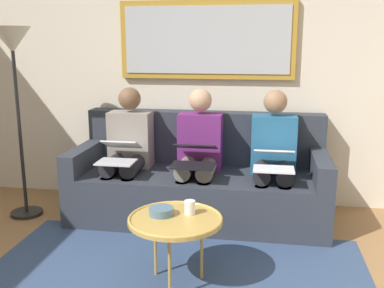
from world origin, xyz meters
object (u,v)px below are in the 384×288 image
(coffee_table, at_px, (175,220))
(laptop_white, at_px, (274,159))
(laptop_black, at_px, (194,155))
(person_right, at_px, (128,148))
(framed_mirror, at_px, (206,40))
(standing_lamp, at_px, (14,62))
(couch, at_px, (200,181))
(person_middle, at_px, (199,151))
(person_left, at_px, (273,154))
(bowl, at_px, (161,211))
(laptop_silver, at_px, (119,152))
(cup, at_px, (190,207))

(coffee_table, height_order, laptop_white, laptop_white)
(laptop_black, bearing_deg, person_right, -19.90)
(laptop_white, bearing_deg, person_right, -10.74)
(framed_mirror, height_order, standing_lamp, framed_mirror)
(couch, relative_size, person_middle, 1.93)
(coffee_table, distance_m, laptop_black, 0.94)
(couch, bearing_deg, person_left, 173.87)
(framed_mirror, xyz_separation_m, bowl, (0.07, 1.57, -1.07))
(laptop_white, xyz_separation_m, standing_lamp, (2.19, -0.04, 0.74))
(framed_mirror, xyz_separation_m, laptop_black, (0.00, 0.69, -0.92))
(couch, distance_m, laptop_black, 0.44)
(framed_mirror, relative_size, laptop_white, 4.68)
(person_middle, relative_size, laptop_silver, 2.93)
(cup, relative_size, laptop_black, 0.23)
(person_left, relative_size, laptop_white, 3.28)
(couch, bearing_deg, bowl, 86.55)
(person_middle, bearing_deg, person_right, 0.00)
(couch, xyz_separation_m, person_middle, (0.00, 0.07, 0.30))
(laptop_white, bearing_deg, person_left, -90.00)
(laptop_black, bearing_deg, laptop_silver, -0.34)
(laptop_black, relative_size, person_right, 0.34)
(cup, distance_m, bowl, 0.18)
(person_right, bearing_deg, standing_lamp, 12.33)
(framed_mirror, bearing_deg, coffee_table, 90.96)
(coffee_table, relative_size, standing_lamp, 0.36)
(framed_mirror, distance_m, person_middle, 1.05)
(framed_mirror, height_order, person_right, framed_mirror)
(bowl, xyz_separation_m, person_left, (-0.71, -1.11, 0.13))
(couch, height_order, person_left, person_left)
(framed_mirror, bearing_deg, cup, 93.95)
(coffee_table, distance_m, standing_lamp, 2.06)
(person_left, bearing_deg, laptop_black, 19.90)
(cup, relative_size, laptop_white, 0.26)
(coffee_table, bearing_deg, person_left, -118.08)
(couch, relative_size, laptop_silver, 5.66)
(person_middle, height_order, laptop_black, person_middle)
(cup, height_order, laptop_black, laptop_black)
(person_right, height_order, standing_lamp, standing_lamp)
(couch, relative_size, bowl, 13.97)
(person_left, bearing_deg, cup, 63.30)
(person_middle, xyz_separation_m, laptop_silver, (0.64, 0.23, 0.02))
(bowl, xyz_separation_m, person_right, (0.57, -1.11, 0.13))
(framed_mirror, height_order, cup, framed_mirror)
(cup, height_order, standing_lamp, standing_lamp)
(cup, bearing_deg, person_right, -54.99)
(laptop_black, bearing_deg, person_middle, -90.00)
(person_middle, height_order, laptop_silver, person_middle)
(person_right, bearing_deg, laptop_silver, 90.00)
(cup, bearing_deg, framed_mirror, -86.05)
(bowl, relative_size, person_middle, 0.14)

